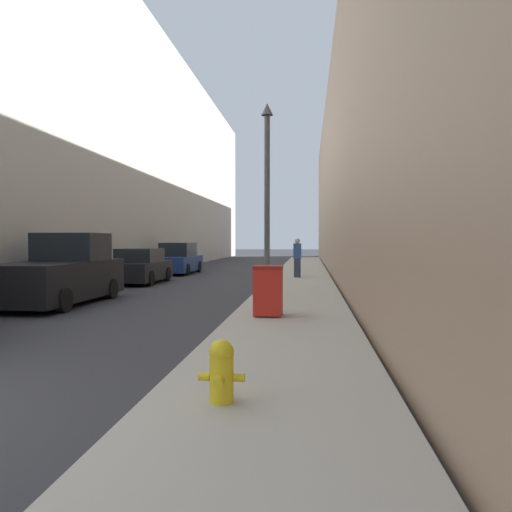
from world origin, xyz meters
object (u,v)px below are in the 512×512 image
Objects in this scene: parked_sedan_far at (178,260)px; pedestrian_on_sidewalk at (297,258)px; fire_hydrant at (222,370)px; parked_sedan_near at (140,267)px; trash_bin at (268,290)px; pickup_truck at (61,274)px; lamppost at (267,195)px.

parked_sedan_far is 7.90m from pedestrian_on_sidewalk.
parked_sedan_near reaches higher than fire_hydrant.
pickup_truck reaches higher than trash_bin.
pickup_truck is 7.03m from parked_sedan_near.
lamppost is at bearing -95.81° from pedestrian_on_sidewalk.
lamppost is 3.30× the size of pedestrian_on_sidewalk.
pedestrian_on_sidewalk is at bearing 88.19° from trash_bin.
lamppost reaches higher than pickup_truck.
parked_sedan_near is at bearing 138.36° from lamppost.
pickup_truck reaches higher than pedestrian_on_sidewalk.
trash_bin is at bearing -68.33° from parked_sedan_far.
pedestrian_on_sidewalk is at bearing 88.81° from fire_hydrant.
fire_hydrant is at bearing -89.97° from trash_bin.
fire_hydrant is 0.11× the size of lamppost.
fire_hydrant is 6.09m from trash_bin.
pedestrian_on_sidewalk is at bearing 84.19° from lamppost.
parked_sedan_near is 2.23× the size of pedestrian_on_sidewalk.
pickup_truck is 2.76× the size of pedestrian_on_sidewalk.
pedestrian_on_sidewalk is at bearing 54.13° from pickup_truck.
lamppost is 7.96m from pedestrian_on_sidewalk.
fire_hydrant is at bearing -87.82° from lamppost.
pickup_truck is at bearing -89.73° from parked_sedan_near.
pickup_truck is 1.07× the size of parked_sedan_far.
lamppost reaches higher than parked_sedan_far.
lamppost is 6.65m from pickup_truck.
parked_sedan_far is (0.01, 6.36, 0.08)m from parked_sedan_near.
parked_sedan_near reaches higher than trash_bin.
pedestrian_on_sidewalk reaches higher than parked_sedan_near.
pickup_truck reaches higher than parked_sedan_near.
parked_sedan_far is at bearing 148.84° from pedestrian_on_sidewalk.
parked_sedan_near is at bearing 123.38° from trash_bin.
trash_bin is 0.24× the size of parked_sedan_far.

